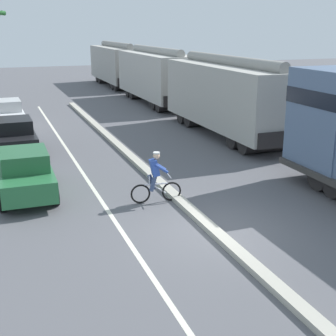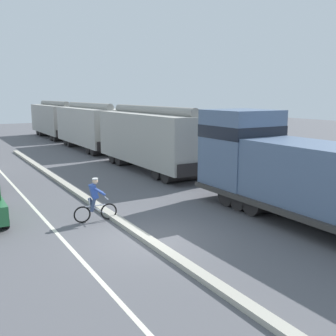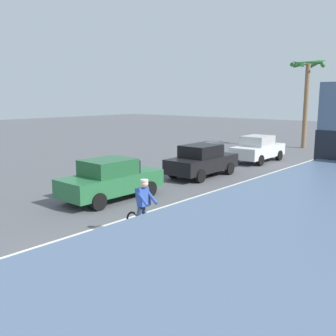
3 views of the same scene
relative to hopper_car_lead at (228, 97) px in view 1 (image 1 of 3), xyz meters
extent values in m
plane|color=#56565B|center=(-6.13, -10.79, -2.08)|extent=(120.00, 120.00, 0.00)
cube|color=#B2AD9E|center=(-6.13, -4.79, -2.00)|extent=(0.36, 36.00, 0.16)
cube|color=silver|center=(-8.53, -4.79, -2.07)|extent=(0.14, 36.00, 0.01)
cube|color=#A6A49C|center=(0.00, 0.00, 0.07)|extent=(2.90, 10.40, 3.10)
cylinder|color=gray|center=(0.00, 0.00, 1.80)|extent=(0.60, 9.88, 0.60)
cube|color=black|center=(0.00, 5.25, -1.13)|extent=(2.61, 0.10, 0.70)
cube|color=black|center=(0.00, -5.25, -1.13)|extent=(2.61, 0.10, 0.70)
cylinder|color=black|center=(0.00, 3.77, -1.63)|extent=(2.46, 0.90, 0.90)
cylinder|color=black|center=(0.00, 2.67, -1.63)|extent=(2.46, 0.90, 0.90)
cylinder|color=black|center=(0.00, -2.67, -1.63)|extent=(2.46, 0.90, 0.90)
cylinder|color=black|center=(0.00, -3.77, -1.63)|extent=(2.46, 0.90, 0.90)
cube|color=#B0AEA6|center=(0.00, 11.60, 0.07)|extent=(2.90, 10.40, 3.10)
cylinder|color=gray|center=(0.00, 11.60, 1.80)|extent=(0.60, 9.88, 0.60)
cube|color=black|center=(0.00, 16.85, -1.13)|extent=(2.61, 0.10, 0.70)
cube|color=black|center=(0.00, 6.35, -1.13)|extent=(2.61, 0.10, 0.70)
cylinder|color=black|center=(0.00, 15.37, -1.63)|extent=(2.46, 0.90, 0.90)
cylinder|color=black|center=(0.00, 14.27, -1.63)|extent=(2.46, 0.90, 0.90)
cylinder|color=black|center=(0.00, 8.93, -1.63)|extent=(2.46, 0.90, 0.90)
cylinder|color=black|center=(0.00, 7.83, -1.63)|extent=(2.46, 0.90, 0.90)
cube|color=#A5A29A|center=(0.00, 23.20, 0.07)|extent=(2.90, 10.40, 3.10)
cylinder|color=gray|center=(0.00, 23.20, 1.80)|extent=(0.60, 9.88, 0.60)
cube|color=black|center=(0.00, 28.45, -1.13)|extent=(2.61, 0.10, 0.70)
cube|color=black|center=(0.00, 17.95, -1.13)|extent=(2.61, 0.10, 0.70)
cylinder|color=black|center=(0.00, 26.97, -1.63)|extent=(2.46, 0.90, 0.90)
cylinder|color=black|center=(0.00, 25.87, -1.63)|extent=(2.46, 0.90, 0.90)
cylinder|color=black|center=(0.00, 20.53, -1.63)|extent=(2.46, 0.90, 0.90)
cylinder|color=black|center=(0.00, 19.43, -1.63)|extent=(2.46, 0.90, 0.90)
cube|color=#286B3D|center=(-10.79, -5.86, -1.41)|extent=(1.75, 4.22, 0.70)
cube|color=#225B34|center=(-10.80, -6.01, -0.76)|extent=(1.52, 1.92, 0.60)
cube|color=#1E232D|center=(-10.78, -5.01, -0.81)|extent=(1.43, 0.14, 0.51)
cylinder|color=black|center=(-11.59, -4.55, -1.76)|extent=(0.23, 0.64, 0.64)
cylinder|color=black|center=(-9.97, -4.57, -1.76)|extent=(0.23, 0.64, 0.64)
cylinder|color=black|center=(-11.62, -7.15, -1.76)|extent=(0.23, 0.64, 0.64)
cylinder|color=black|center=(-10.00, -7.17, -1.76)|extent=(0.23, 0.64, 0.64)
cube|color=black|center=(-10.80, 0.17, -1.41)|extent=(1.74, 4.22, 0.70)
cube|color=black|center=(-10.80, 0.02, -0.76)|extent=(1.52, 1.92, 0.60)
cube|color=#1E232D|center=(-10.81, 1.02, -0.81)|extent=(1.43, 0.14, 0.51)
cylinder|color=black|center=(-10.01, 1.48, -1.76)|extent=(0.23, 0.64, 0.64)
cylinder|color=black|center=(-9.98, -1.12, -1.76)|extent=(0.23, 0.64, 0.64)
cube|color=silver|center=(-10.89, 6.18, -1.41)|extent=(1.80, 4.24, 0.70)
cube|color=beige|center=(-10.89, 6.03, -0.76)|extent=(1.54, 1.94, 0.60)
cube|color=#1E232D|center=(-10.91, 7.03, -0.81)|extent=(1.43, 0.15, 0.51)
cylinder|color=black|center=(-10.12, 7.50, -1.76)|extent=(0.24, 0.65, 0.64)
cylinder|color=black|center=(-10.06, 4.90, -1.76)|extent=(0.24, 0.65, 0.64)
torus|color=black|center=(-6.31, -8.14, -1.75)|extent=(0.66, 0.14, 0.66)
torus|color=black|center=(-7.36, -8.01, -1.75)|extent=(0.66, 0.14, 0.66)
cylinder|color=silver|center=(-6.84, -8.07, -1.45)|extent=(0.79, 0.14, 0.05)
cylinder|color=silver|center=(-6.74, -8.08, -1.63)|extent=(0.48, 0.11, 0.36)
cylinder|color=silver|center=(-7.05, -8.05, -1.30)|extent=(0.04, 0.04, 0.30)
cylinder|color=silver|center=(-6.39, -8.13, -1.20)|extent=(0.09, 0.48, 0.04)
cylinder|color=#38476B|center=(-6.94, -7.96, -1.40)|extent=(0.32, 0.18, 0.52)
cylinder|color=#38476B|center=(-6.97, -8.16, -1.40)|extent=(0.28, 0.17, 0.52)
cube|color=#2D4CA5|center=(-6.89, -8.07, -0.88)|extent=(0.37, 0.38, 0.57)
sphere|color=beige|center=(-6.82, -8.07, -0.49)|extent=(0.22, 0.22, 0.22)
cylinder|color=white|center=(-6.82, -8.07, -0.39)|extent=(0.22, 0.22, 0.05)
cylinder|color=#2D4CA5|center=(-6.67, -7.93, -0.88)|extent=(0.47, 0.14, 0.36)
cylinder|color=#2D4CA5|center=(-6.71, -8.25, -0.88)|extent=(0.47, 0.14, 0.36)
cone|color=#2D7033|center=(-10.50, 14.65, 4.42)|extent=(0.59, 1.86, 0.61)
camera|label=1|loc=(-11.58, -21.83, 3.52)|focal=50.00mm
camera|label=2|loc=(-11.93, -22.14, 2.79)|focal=42.00mm
camera|label=3|loc=(0.71, -15.74, 1.92)|focal=42.00mm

